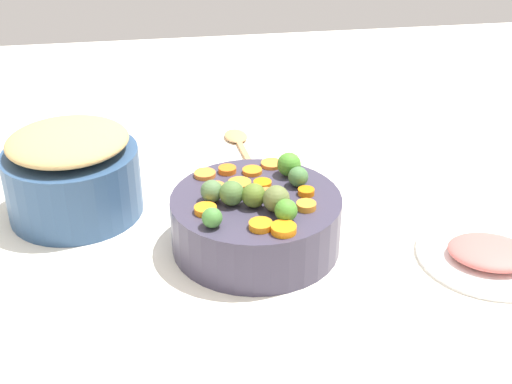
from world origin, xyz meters
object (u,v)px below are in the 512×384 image
metal_pot (74,182)px  wooden_spoon (240,145)px  serving_bowl_carrots (256,222)px  ham_plate (490,255)px  casserole_dish (114,377)px

metal_pot → wooden_spoon: (-0.22, 0.33, -0.05)m
serving_bowl_carrots → metal_pot: bearing=-118.1°
ham_plate → wooden_spoon: bearing=-144.6°
metal_pot → ham_plate: size_ratio=1.00×
serving_bowl_carrots → casserole_dish: (0.31, -0.22, -0.00)m
serving_bowl_carrots → ham_plate: serving_bowl_carrots is taller
ham_plate → serving_bowl_carrots: bearing=-104.6°
serving_bowl_carrots → casserole_dish: size_ratio=1.42×
wooden_spoon → casserole_dish: (0.69, -0.25, 0.04)m
metal_pot → casserole_dish: bearing=9.3°
serving_bowl_carrots → casserole_dish: serving_bowl_carrots is taller
wooden_spoon → casserole_dish: size_ratio=1.45×
serving_bowl_carrots → ham_plate: bearing=75.4°
serving_bowl_carrots → wooden_spoon: 0.38m
metal_pot → wooden_spoon: 0.40m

